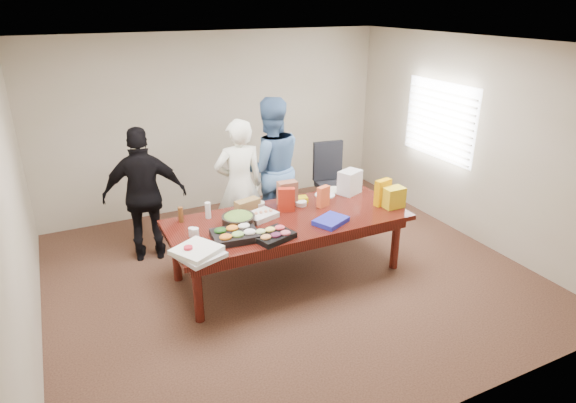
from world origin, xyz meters
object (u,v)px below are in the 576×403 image
person_right (270,168)px  sheet_cake (261,216)px  conference_table (288,246)px  office_chair (334,183)px  salad_bowl (239,221)px  person_center (240,186)px

person_right → sheet_cake: (-0.56, -0.99, -0.20)m
conference_table → sheet_cake: sheet_cake is taller
person_right → office_chair: bearing=-167.4°
conference_table → person_right: size_ratio=1.43×
sheet_cake → salad_bowl: (-0.31, -0.08, 0.03)m
person_right → salad_bowl: size_ratio=5.16×
person_center → conference_table: bearing=111.2°
conference_table → salad_bowl: size_ratio=7.40×
conference_table → salad_bowl: 0.74m
salad_bowl → conference_table: bearing=-4.8°
person_center → salad_bowl: person_center is taller
office_chair → person_center: (-1.62, -0.29, 0.33)m
person_right → sheet_cake: 1.15m
person_center → salad_bowl: bearing=74.4°
sheet_cake → person_center: bearing=68.9°
conference_table → office_chair: office_chair is taller
salad_bowl → office_chair: bearing=30.5°
office_chair → person_center: person_center is taller
office_chair → sheet_cake: bearing=-138.4°
person_right → salad_bowl: 1.39m
person_center → person_right: 0.57m
conference_table → office_chair: 1.83m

